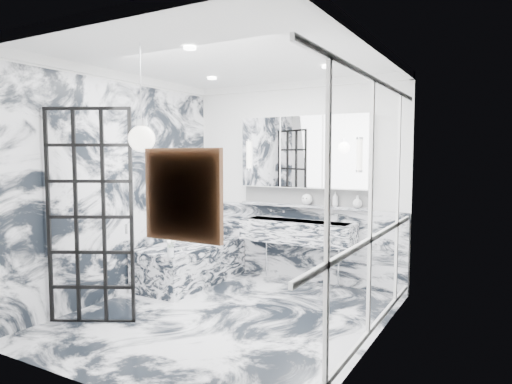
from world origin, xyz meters
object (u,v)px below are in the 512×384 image
Objects in this scene: crittall_door at (90,217)px; mirror_cabinet at (303,152)px; bathtub at (191,263)px; trough_sink at (298,232)px.

mirror_cabinet reaches higher than crittall_door.
crittall_door is 1.93m from bathtub.
mirror_cabinet is (-0.00, 0.17, 1.09)m from trough_sink.
trough_sink is at bearing 33.08° from crittall_door.
crittall_door is at bearing -118.54° from trough_sink.
crittall_door is 2.76m from trough_sink.
trough_sink is at bearing -90.00° from mirror_cabinet.
mirror_cabinet is 2.20m from bathtub.
crittall_door is at bearing -116.92° from mirror_cabinet.
trough_sink reaches higher than bathtub.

